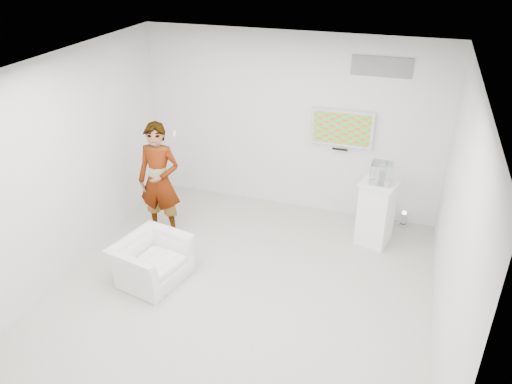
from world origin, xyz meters
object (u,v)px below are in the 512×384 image
tv (342,128)px  armchair (151,261)px  person (159,181)px  floor_uplight (403,219)px  pedestal (376,213)px

tv → armchair: 3.59m
tv → armchair: tv is taller
person → floor_uplight: 4.00m
tv → pedestal: 1.45m
pedestal → floor_uplight: size_ratio=3.96×
floor_uplight → pedestal: bearing=-123.6°
tv → person: bearing=-149.5°
tv → floor_uplight: tv is taller
floor_uplight → tv: bearing=175.6°
person → pedestal: bearing=10.0°
pedestal → floor_uplight: 0.85m
person → floor_uplight: person is taller
person → armchair: size_ratio=1.97×
armchair → floor_uplight: bearing=-39.3°
armchair → pedestal: pedestal is taller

